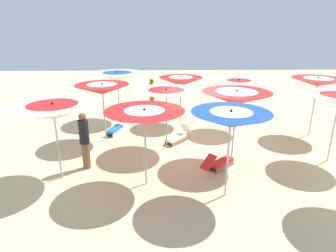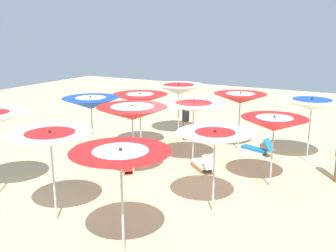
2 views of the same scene
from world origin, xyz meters
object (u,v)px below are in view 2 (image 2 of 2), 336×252
Objects in this scene: beach_umbrella_6 at (140,99)px; beach_umbrella_10 at (240,98)px; beach_umbrella_11 at (312,105)px; lounger_1 at (256,149)px; beach_umbrella_2 at (121,158)px; beach_umbrella_5 at (215,138)px; beach_umbrella_7 at (194,107)px; beach_umbrella_8 at (274,124)px; beach_umbrella_3 at (91,103)px; beachgoer_1 at (186,118)px; beach_umbrella_1 at (50,139)px; lounger_2 at (126,164)px; lounger_0 at (202,164)px; beach_umbrella_4 at (132,113)px; beach_umbrella_9 at (179,89)px.

beach_umbrella_6 is 0.99× the size of beach_umbrella_10.
beach_umbrella_11 is at bearing 175.76° from beach_umbrella_10.
beach_umbrella_2 is at bearing 105.01° from lounger_1.
beach_umbrella_7 reaches higher than beach_umbrella_5.
beach_umbrella_2 is 5.46m from beach_umbrella_8.
beach_umbrella_3 is 1.03× the size of beach_umbrella_11.
beachgoer_1 is at bearing -58.00° from beach_umbrella_5.
lounger_1 is at bearing -111.34° from beach_umbrella_1.
beach_umbrella_6 is at bearing 26.94° from beach_umbrella_10.
beach_umbrella_11 reaches higher than beach_umbrella_10.
beach_umbrella_1 is at bearing -34.39° from lounger_2.
lounger_1 is (1.20, -2.78, -1.70)m from beach_umbrella_8.
beach_umbrella_6 reaches higher than beach_umbrella_8.
beach_umbrella_6 is 3.80m from beach_umbrella_10.
beach_umbrella_3 is 4.32m from lounger_0.
beach_umbrella_2 is at bearing 92.17° from beach_umbrella_10.
beach_umbrella_4 is 4.89m from beach_umbrella_10.
beach_umbrella_2 reaches higher than beach_umbrella_1.
beach_umbrella_10 is 1.99m from lounger_1.
beach_umbrella_3 is 1.95× the size of lounger_2.
beach_umbrella_1 is 8.48m from beach_umbrella_9.
lounger_1 is at bearing -160.95° from beach_umbrella_6.
beach_umbrella_8 is (-4.09, -4.62, -0.16)m from beach_umbrella_1.
beach_umbrella_11 is 1.98× the size of lounger_0.
beach_umbrella_4 is at bearing -93.42° from beach_umbrella_1.
beachgoer_1 is at bearing -87.94° from beach_umbrella_1.
beach_umbrella_10 is at bearing -87.83° from beach_umbrella_2.
beach_umbrella_3 is 0.99× the size of beach_umbrella_4.
beach_umbrella_10 reaches higher than beachgoer_1.
lounger_1 is 4.98m from lounger_2.
beach_umbrella_2 is 1.00× the size of beach_umbrella_4.
beach_umbrella_10 is 1.25× the size of beachgoer_1.
beach_umbrella_8 is at bearing 131.98° from lounger_1.
beach_umbrella_7 is 3.21m from lounger_1.
beach_umbrella_5 is 2.50m from beach_umbrella_8.
beach_umbrella_10 is (-1.90, -4.51, -0.10)m from beach_umbrella_4.
beach_umbrella_9 is (4.11, -6.15, 0.08)m from beach_umbrella_5.
beach_umbrella_9 reaches higher than beach_umbrella_8.
beach_umbrella_8 is at bearing -144.55° from lounger_0.
beach_umbrella_3 reaches higher than beach_umbrella_7.
lounger_1 is at bearing -143.75° from beach_umbrella_3.
beach_umbrella_9 is 1.02× the size of beach_umbrella_10.
beach_umbrella_10 is 1.95× the size of lounger_0.
beach_umbrella_2 is 8.36m from beach_umbrella_11.
beach_umbrella_8 is 1.64× the size of lounger_1.
beach_umbrella_2 is 8.24m from beach_umbrella_10.
beach_umbrella_2 is 2.06× the size of lounger_0.
beach_umbrella_7 is at bearing 31.91° from beach_umbrella_11.
lounger_0 is at bearing 141.76° from beach_umbrella_7.
beach_umbrella_10 is at bearing -56.66° from beach_umbrella_8.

